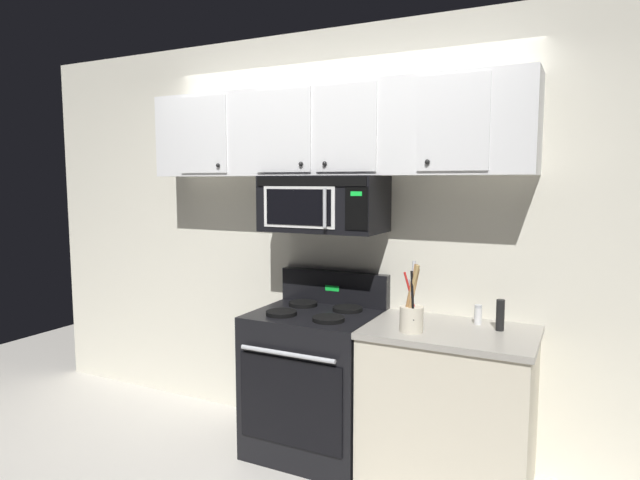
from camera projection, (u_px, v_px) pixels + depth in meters
name	position (u px, v px, depth m)	size (l,w,h in m)	color
back_wall	(340.00, 236.00, 3.64)	(5.20, 0.10, 2.70)	silver
stove_range	(315.00, 379.00, 3.40)	(0.76, 0.69, 1.12)	black
over_range_microwave	(324.00, 204.00, 3.39)	(0.76, 0.43, 0.35)	black
upper_cabinets	(326.00, 132.00, 3.37)	(2.50, 0.36, 0.55)	silver
counter_segment	(448.00, 406.00, 3.04)	(0.93, 0.65, 0.90)	beige
utensil_crock_cream	(412.00, 313.00, 2.93)	(0.13, 0.13, 0.39)	beige
salt_shaker	(478.00, 315.00, 3.08)	(0.04, 0.04, 0.11)	white
pepper_mill	(500.00, 315.00, 2.95)	(0.05, 0.05, 0.17)	black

